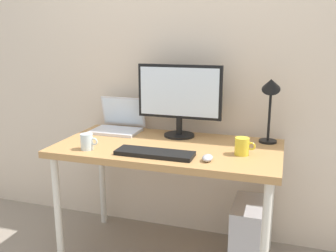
{
  "coord_description": "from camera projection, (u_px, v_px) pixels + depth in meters",
  "views": [
    {
      "loc": [
        0.66,
        -2.07,
        1.41
      ],
      "look_at": [
        0.0,
        0.0,
        0.88
      ],
      "focal_mm": 39.93,
      "sensor_mm": 36.0,
      "label": 1
    }
  ],
  "objects": [
    {
      "name": "keyboard",
      "position": [
        155.0,
        153.0,
        2.08
      ],
      "size": [
        0.44,
        0.14,
        0.02
      ],
      "primitive_type": "cube",
      "color": "black",
      "rests_on": "desk"
    },
    {
      "name": "back_wall",
      "position": [
        186.0,
        52.0,
        2.52
      ],
      "size": [
        4.4,
        0.04,
        2.6
      ],
      "primitive_type": "cube",
      "color": "beige",
      "rests_on": "ground_plane"
    },
    {
      "name": "laptop",
      "position": [
        119.0,
        123.0,
        2.6
      ],
      "size": [
        0.32,
        0.27,
        0.23
      ],
      "color": "silver",
      "rests_on": "desk"
    },
    {
      "name": "mouse",
      "position": [
        208.0,
        158.0,
        1.98
      ],
      "size": [
        0.06,
        0.09,
        0.03
      ],
      "primitive_type": "ellipsoid",
      "color": "#B2B2B7",
      "rests_on": "desk"
    },
    {
      "name": "monitor",
      "position": [
        179.0,
        96.0,
        2.41
      ],
      "size": [
        0.55,
        0.2,
        0.47
      ],
      "color": "black",
      "rests_on": "desk"
    },
    {
      "name": "desk_lamp",
      "position": [
        271.0,
        95.0,
        2.23
      ],
      "size": [
        0.11,
        0.16,
        0.43
      ],
      "color": "black",
      "rests_on": "desk"
    },
    {
      "name": "desk",
      "position": [
        168.0,
        156.0,
        2.29
      ],
      "size": [
        1.35,
        0.7,
        0.76
      ],
      "color": "#B7844C",
      "rests_on": "ground_plane"
    },
    {
      "name": "glass_cup",
      "position": [
        87.0,
        142.0,
        2.17
      ],
      "size": [
        0.11,
        0.07,
        0.1
      ],
      "color": "silver",
      "rests_on": "desk"
    },
    {
      "name": "coffee_mug",
      "position": [
        242.0,
        146.0,
        2.08
      ],
      "size": [
        0.12,
        0.08,
        0.1
      ],
      "color": "yellow",
      "rests_on": "desk"
    },
    {
      "name": "computer_tower",
      "position": [
        247.0,
        235.0,
        2.31
      ],
      "size": [
        0.18,
        0.36,
        0.42
      ],
      "primitive_type": "cube",
      "color": "#B2B2B7",
      "rests_on": "ground_plane"
    }
  ]
}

